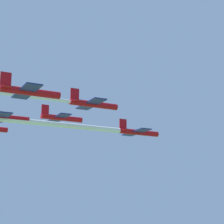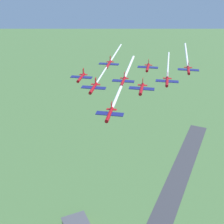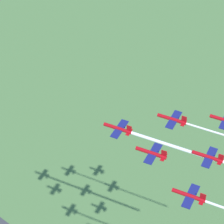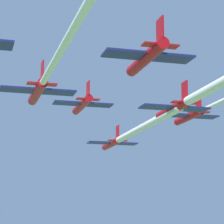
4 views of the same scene
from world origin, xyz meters
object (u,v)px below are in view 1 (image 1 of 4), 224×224
at_px(jet_5, 28,91).
at_px(jet_4, 2,117).
at_px(jet_0, 137,132).
at_px(jet_2, 92,104).
at_px(jet_1, 60,118).

bearing_deg(jet_5, jet_4, -180.00).
relative_size(jet_0, jet_2, 1.00).
bearing_deg(jet_2, jet_4, -120.47).
distance_m(jet_1, jet_5, 34.20).
height_order(jet_0, jet_1, jet_1).
relative_size(jet_0, jet_4, 1.00).
distance_m(jet_0, jet_4, 33.59).
bearing_deg(jet_2, jet_1, 180.00).
bearing_deg(jet_4, jet_1, 120.47).
height_order(jet_2, jet_5, jet_2).
bearing_deg(jet_4, jet_2, 59.53).
bearing_deg(jet_1, jet_0, 59.53).
height_order(jet_4, jet_5, jet_5).
distance_m(jet_2, jet_4, 19.66).
distance_m(jet_2, jet_5, 19.59).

